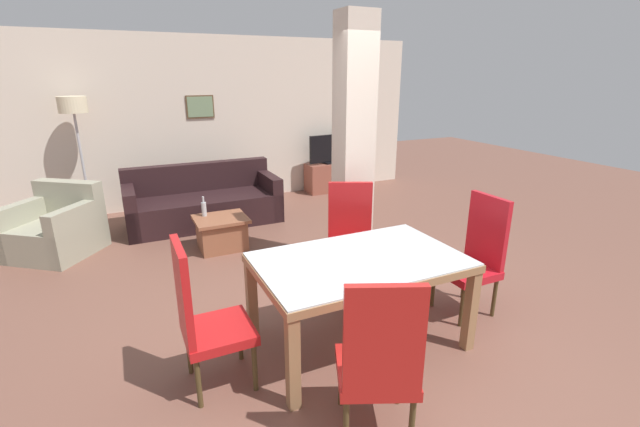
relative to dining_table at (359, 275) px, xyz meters
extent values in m
plane|color=brown|center=(0.00, 0.00, -0.60)|extent=(18.00, 18.00, 0.00)
cube|color=beige|center=(0.00, 4.66, 0.75)|extent=(7.20, 0.06, 2.70)
cube|color=brown|center=(-0.29, 4.62, 1.00)|extent=(0.44, 0.02, 0.36)
cube|color=gray|center=(-0.29, 4.60, 1.00)|extent=(0.40, 0.01, 0.32)
cube|color=beige|center=(0.67, 1.31, 0.75)|extent=(0.36, 0.31, 2.70)
cube|color=#956C47|center=(0.00, -0.47, 0.11)|extent=(1.60, 0.06, 0.06)
cube|color=#956C47|center=(0.00, 0.47, 0.11)|extent=(1.60, 0.06, 0.06)
cube|color=#956C47|center=(-0.77, 0.00, 0.11)|extent=(0.06, 0.89, 0.06)
cube|color=#956C47|center=(0.77, 0.00, 0.11)|extent=(0.06, 0.89, 0.06)
cube|color=silver|center=(0.00, 0.00, 0.14)|extent=(1.58, 0.99, 0.01)
cube|color=#956C47|center=(-0.75, -0.45, -0.26)|extent=(0.08, 0.08, 0.68)
cube|color=#956C47|center=(0.75, -0.45, -0.26)|extent=(0.08, 0.08, 0.68)
cube|color=#956C47|center=(-0.75, 0.45, -0.26)|extent=(0.08, 0.08, 0.68)
cube|color=#956C47|center=(0.75, 0.45, -0.26)|extent=(0.08, 0.08, 0.68)
cube|color=red|center=(1.12, 0.00, -0.19)|extent=(0.46, 0.46, 0.07)
cube|color=red|center=(1.32, 0.00, 0.17)|extent=(0.05, 0.44, 0.65)
cylinder|color=#493A1F|center=(0.93, -0.19, -0.41)|extent=(0.04, 0.04, 0.37)
cylinder|color=#493A1F|center=(0.93, 0.19, -0.41)|extent=(0.04, 0.04, 0.37)
cylinder|color=#493A1F|center=(1.31, -0.19, -0.41)|extent=(0.04, 0.04, 0.37)
cylinder|color=#493A1F|center=(1.31, 0.19, -0.41)|extent=(0.04, 0.04, 0.37)
cube|color=red|center=(-0.36, -0.82, -0.19)|extent=(0.61, 0.61, 0.07)
cube|color=red|center=(-0.44, -1.00, 0.17)|extent=(0.42, 0.22, 0.65)
cylinder|color=#493A1F|center=(-0.46, -0.57, -0.41)|extent=(0.04, 0.04, 0.37)
cylinder|color=#493A1F|center=(-0.11, -0.72, -0.41)|extent=(0.04, 0.04, 0.37)
cylinder|color=#493A1F|center=(-0.61, -0.91, -0.41)|extent=(0.04, 0.04, 0.37)
cylinder|color=#493A1F|center=(-0.26, -1.07, -0.41)|extent=(0.04, 0.04, 0.37)
cube|color=red|center=(-1.12, 0.00, -0.19)|extent=(0.46, 0.46, 0.07)
cube|color=red|center=(-1.33, 0.00, 0.17)|extent=(0.05, 0.44, 0.65)
cylinder|color=#493A1F|center=(-0.93, 0.19, -0.41)|extent=(0.04, 0.04, 0.37)
cylinder|color=#493A1F|center=(-0.93, -0.19, -0.41)|extent=(0.04, 0.04, 0.37)
cylinder|color=#493A1F|center=(-1.31, 0.19, -0.41)|extent=(0.04, 0.04, 0.37)
cylinder|color=#493A1F|center=(-1.31, -0.19, -0.41)|extent=(0.04, 0.04, 0.37)
cube|color=red|center=(0.36, 0.77, -0.19)|extent=(0.61, 0.61, 0.07)
cube|color=red|center=(0.45, 0.96, 0.17)|extent=(0.42, 0.23, 0.65)
cylinder|color=#493A1F|center=(0.45, 0.52, -0.41)|extent=(0.04, 0.04, 0.37)
cylinder|color=#493A1F|center=(0.11, 0.68, -0.41)|extent=(0.04, 0.04, 0.37)
cylinder|color=#493A1F|center=(0.61, 0.87, -0.41)|extent=(0.04, 0.04, 0.37)
cylinder|color=#493A1F|center=(0.27, 1.03, -0.41)|extent=(0.04, 0.04, 0.37)
cube|color=black|center=(-0.55, 3.51, -0.39)|extent=(2.14, 0.90, 0.42)
cube|color=black|center=(-0.55, 3.87, 0.03)|extent=(2.14, 0.18, 0.42)
cube|color=black|center=(0.44, 3.51, -0.28)|extent=(0.16, 0.90, 0.65)
cube|color=black|center=(-1.54, 3.51, -0.28)|extent=(0.16, 0.90, 0.65)
cube|color=#A19E86|center=(-2.42, 3.14, -0.40)|extent=(1.20, 1.20, 0.40)
cube|color=#A19E86|center=(-2.22, 3.41, 0.02)|extent=(0.80, 0.67, 0.44)
cube|color=#A19E86|center=(-2.14, 2.92, -0.28)|extent=(0.63, 0.76, 0.64)
cube|color=#A19E86|center=(-2.71, 3.36, -0.28)|extent=(0.63, 0.76, 0.64)
cube|color=brown|center=(-0.54, 2.46, -0.21)|extent=(0.64, 0.56, 0.04)
cube|color=brown|center=(-0.54, 2.46, -0.42)|extent=(0.56, 0.48, 0.37)
cylinder|color=#B2B7BC|center=(-0.71, 2.61, -0.11)|extent=(0.06, 0.06, 0.18)
cylinder|color=#B2B7BC|center=(-0.71, 2.61, 0.01)|extent=(0.02, 0.02, 0.06)
cylinder|color=#B7B7BC|center=(-0.71, 2.61, 0.05)|extent=(0.03, 0.03, 0.01)
cube|color=brown|center=(2.01, 4.38, -0.34)|extent=(1.03, 0.40, 0.53)
cube|color=black|center=(2.01, 4.38, -0.06)|extent=(0.42, 0.25, 0.03)
cube|color=black|center=(2.01, 4.38, 0.21)|extent=(1.00, 0.17, 0.50)
cylinder|color=#B7B7BC|center=(-2.07, 4.27, -0.59)|extent=(0.33, 0.33, 0.02)
cylinder|color=#B7B7BC|center=(-2.07, 4.27, 0.21)|extent=(0.04, 0.04, 1.58)
cylinder|color=beige|center=(-2.07, 4.27, 1.11)|extent=(0.37, 0.37, 0.22)
camera|label=1|loc=(-1.58, -2.61, 1.51)|focal=24.00mm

